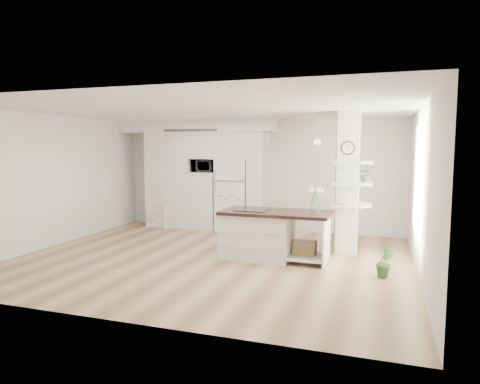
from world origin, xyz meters
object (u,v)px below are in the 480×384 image
(refrigerator, at_px, (234,195))
(floor_plant_a, at_px, (385,262))
(bookshelf, at_px, (161,216))
(kitchen_island, at_px, (264,233))

(refrigerator, bearing_deg, floor_plant_a, -39.80)
(bookshelf, bearing_deg, floor_plant_a, -12.02)
(refrigerator, relative_size, floor_plant_a, 3.43)
(kitchen_island, relative_size, bookshelf, 3.03)
(refrigerator, relative_size, bookshelf, 2.69)
(kitchen_island, bearing_deg, floor_plant_a, -15.07)
(bookshelf, height_order, floor_plant_a, bookshelf)
(refrigerator, height_order, bookshelf, refrigerator)
(refrigerator, height_order, kitchen_island, refrigerator)
(kitchen_island, xyz_separation_m, bookshelf, (-3.30, 2.15, -0.17))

